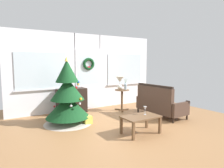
% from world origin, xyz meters
% --- Properties ---
extents(ground_plane, '(6.76, 6.76, 0.00)m').
position_xyz_m(ground_plane, '(0.00, 0.00, 0.00)').
color(ground_plane, '#996B42').
extents(back_wall_with_door, '(5.20, 0.19, 2.55)m').
position_xyz_m(back_wall_with_door, '(0.00, 2.08, 1.28)').
color(back_wall_with_door, white).
rests_on(back_wall_with_door, ground).
extents(christmas_tree, '(1.26, 1.26, 1.75)m').
position_xyz_m(christmas_tree, '(-1.15, 0.80, 0.67)').
color(christmas_tree, '#4C331E').
rests_on(christmas_tree, ground).
extents(dresser_cabinet, '(0.93, 0.49, 0.78)m').
position_xyz_m(dresser_cabinet, '(-0.69, 1.79, 0.39)').
color(dresser_cabinet, black).
rests_on(dresser_cabinet, ground).
extents(settee_sofa, '(0.79, 1.53, 0.96)m').
position_xyz_m(settee_sofa, '(1.38, 0.08, 0.38)').
color(settee_sofa, black).
rests_on(settee_sofa, ground).
extents(side_table, '(0.50, 0.48, 0.71)m').
position_xyz_m(side_table, '(0.85, 1.23, 0.50)').
color(side_table, brown).
rests_on(side_table, ground).
extents(table_lamp, '(0.28, 0.28, 0.44)m').
position_xyz_m(table_lamp, '(0.79, 1.27, 0.99)').
color(table_lamp, silver).
rests_on(table_lamp, side_table).
extents(flower_vase, '(0.11, 0.10, 0.35)m').
position_xyz_m(flower_vase, '(0.95, 1.17, 0.82)').
color(flower_vase, '#99ADBC').
rests_on(flower_vase, side_table).
extents(coffee_table, '(0.85, 0.54, 0.40)m').
position_xyz_m(coffee_table, '(0.01, -0.77, 0.34)').
color(coffee_table, brown).
rests_on(coffee_table, ground).
extents(wine_glass, '(0.08, 0.08, 0.20)m').
position_xyz_m(wine_glass, '(0.17, -0.72, 0.55)').
color(wine_glass, silver).
rests_on(wine_glass, coffee_table).
extents(gift_box, '(0.21, 0.19, 0.21)m').
position_xyz_m(gift_box, '(-0.72, 0.50, 0.10)').
color(gift_box, '#D8C64C').
rests_on(gift_box, ground).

